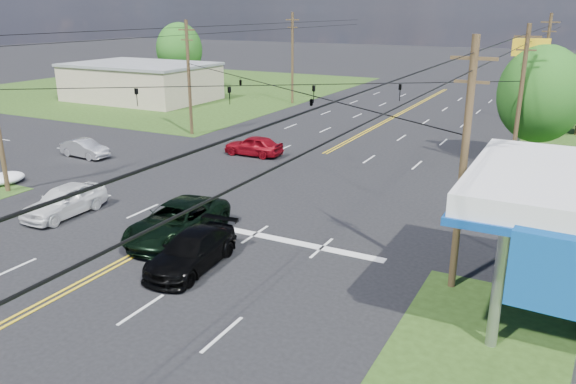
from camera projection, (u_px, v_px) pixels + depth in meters
The scene contains 20 objects.
ground at pixel (273, 182), 35.20m from camera, with size 280.00×280.00×0.00m, color black.
grass_nw at pixel (164, 87), 77.58m from camera, with size 46.00×48.00×0.03m, color #263E14.
stop_bar at pixel (283, 240), 26.25m from camera, with size 10.00×0.50×0.02m, color silver.
retail_nw at pixel (142, 83), 66.33m from camera, with size 16.00×11.00×4.00m, color tan.
pole_se at pixel (463, 165), 20.36m from camera, with size 1.60×0.28×9.50m.
pole_nw at pixel (189, 77), 46.98m from camera, with size 1.60×0.28×9.50m.
pole_ne at pixel (520, 98), 35.52m from camera, with size 1.60×0.28×9.50m.
pole_left_far at pixel (292, 57), 62.91m from camera, with size 1.60×0.28×10.00m.
pole_right_far at pixel (544, 68), 51.45m from camera, with size 1.60×0.28×10.00m.
span_wire_signals at pixel (272, 85), 33.34m from camera, with size 26.00×18.00×1.13m.
power_lines at pixel (254, 42), 30.84m from camera, with size 26.04×100.00×0.64m.
tree_right_a at pixel (541, 94), 37.62m from camera, with size 5.70×5.70×8.18m.
tree_far_l at pixel (179, 50), 74.64m from camera, with size 6.08×6.08×8.72m.
pickup_dkgreen at pixel (177, 221), 26.23m from camera, with size 2.83×6.13×1.70m, color black.
suv_black at pixel (192, 251), 23.30m from camera, with size 2.08×5.12×1.49m, color black.
pickup_white at pixel (64, 200), 29.22m from camera, with size 1.91×4.75×1.62m, color white.
sedan_silver at pixel (85, 148), 40.81m from camera, with size 1.37×3.94×1.30m, color #B3B2B7.
sedan_red at pixel (254, 146), 41.28m from camera, with size 1.77×4.39×1.49m, color maroon.
polesign_ne at pixel (528, 66), 37.36m from camera, with size 2.35×0.52×8.50m.
snowpile_b at pixel (6, 183), 34.85m from camera, with size 1.91×2.35×0.66m, color white.
Camera 1 is at (16.47, -17.38, 10.30)m, focal length 35.00 mm.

